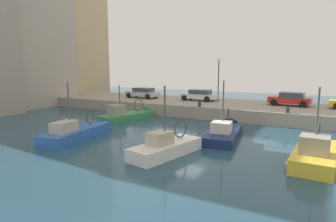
{
  "coord_description": "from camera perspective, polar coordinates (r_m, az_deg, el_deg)",
  "views": [
    {
      "loc": [
        -18.26,
        -8.58,
        4.99
      ],
      "look_at": [
        3.44,
        3.39,
        1.2
      ],
      "focal_mm": 30.35,
      "sensor_mm": 36.0,
      "label": 1
    }
  ],
  "objects": [
    {
      "name": "fishing_boat_green",
      "position": [
        28.3,
        -7.75,
        -1.28
      ],
      "size": [
        6.79,
        3.19,
        4.26
      ],
      "color": "#388951",
      "rests_on": "ground"
    },
    {
      "name": "parked_car_white",
      "position": [
        33.18,
        6.24,
        3.24
      ],
      "size": [
        2.01,
        4.25,
        1.29
      ],
      "color": "silver",
      "rests_on": "quay_wall"
    },
    {
      "name": "fishing_boat_white",
      "position": [
        16.78,
        0.35,
        -8.21
      ],
      "size": [
        5.82,
        2.75,
        4.76
      ],
      "color": "white",
      "rests_on": "ground"
    },
    {
      "name": "fishing_boat_blue",
      "position": [
        21.63,
        -17.27,
        -4.76
      ],
      "size": [
        6.93,
        2.79,
        4.88
      ],
      "color": "#2D60B7",
      "rests_on": "ground"
    },
    {
      "name": "quay_streetlamp",
      "position": [
        33.03,
        10.14,
        7.63
      ],
      "size": [
        0.36,
        0.36,
        4.83
      ],
      "color": "#38383D",
      "rests_on": "quay_wall"
    },
    {
      "name": "fishing_boat_yellow",
      "position": [
        17.43,
        27.44,
        -8.52
      ],
      "size": [
        6.25,
        2.39,
        4.92
      ],
      "color": "gold",
      "rests_on": "ground"
    },
    {
      "name": "mooring_bollard_mid",
      "position": [
        27.93,
        6.38,
        1.41
      ],
      "size": [
        0.28,
        0.28,
        0.55
      ],
      "primitive_type": "cylinder",
      "color": "#2D2D33",
      "rests_on": "quay_wall"
    },
    {
      "name": "waterfront_building_west_mid",
      "position": [
        50.57,
        -19.16,
        15.12
      ],
      "size": [
        11.07,
        7.41,
        22.08
      ],
      "color": "#D1B284",
      "rests_on": "ground"
    },
    {
      "name": "waterfront_building_east_mid",
      "position": [
        41.64,
        -25.35,
        11.7
      ],
      "size": [
        8.89,
        6.68,
        15.5
      ],
      "color": "#B2A899",
      "rests_on": "ground"
    },
    {
      "name": "parked_car_red",
      "position": [
        31.08,
        23.35,
        2.28
      ],
      "size": [
        2.2,
        4.08,
        1.36
      ],
      "color": "red",
      "rests_on": "quay_wall"
    },
    {
      "name": "fishing_boat_navy",
      "position": [
        21.26,
        11.25,
        -4.79
      ],
      "size": [
        7.11,
        2.98,
        5.05
      ],
      "color": "navy",
      "rests_on": "ground"
    },
    {
      "name": "mooring_bollard_south",
      "position": [
        25.98,
        22.89,
        0.23
      ],
      "size": [
        0.28,
        0.28,
        0.55
      ],
      "primitive_type": "cylinder",
      "color": "#2D2D33",
      "rests_on": "quay_wall"
    },
    {
      "name": "parked_car_silver",
      "position": [
        36.02,
        -5.16,
        3.7
      ],
      "size": [
        2.09,
        4.48,
        1.31
      ],
      "color": "#B7B7BC",
      "rests_on": "quay_wall"
    },
    {
      "name": "quay_wall",
      "position": [
        31.28,
        12.66,
        0.41
      ],
      "size": [
        9.0,
        56.0,
        1.2
      ],
      "primitive_type": "cube",
      "color": "#9E9384",
      "rests_on": "ground"
    },
    {
      "name": "water_surface",
      "position": [
        20.78,
        3.61,
        -5.21
      ],
      "size": [
        80.0,
        80.0,
        0.0
      ],
      "primitive_type": "plane",
      "color": "navy",
      "rests_on": "ground"
    }
  ]
}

